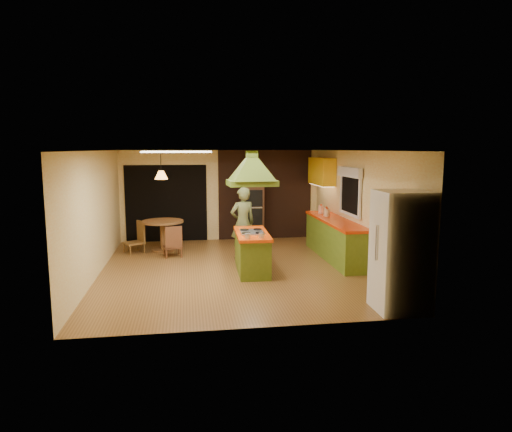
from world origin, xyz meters
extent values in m
plane|color=brown|center=(0.00, 0.00, 0.00)|extent=(6.50, 6.50, 0.00)
plane|color=beige|center=(0.00, 3.25, 1.25)|extent=(5.50, 0.00, 5.50)
plane|color=beige|center=(0.00, -3.25, 1.25)|extent=(5.50, 0.00, 5.50)
plane|color=beige|center=(-2.75, 0.00, 1.25)|extent=(0.00, 6.50, 6.50)
plane|color=beige|center=(2.75, 0.00, 1.25)|extent=(0.00, 6.50, 6.50)
plane|color=silver|center=(0.00, 0.00, 2.50)|extent=(6.50, 6.50, 0.00)
cube|color=#381E14|center=(1.25, 3.23, 1.25)|extent=(2.64, 0.03, 2.50)
cube|color=black|center=(-1.50, 3.23, 1.05)|extent=(2.20, 0.03, 2.10)
cube|color=olive|center=(2.45, 0.60, 0.43)|extent=(0.58, 3.00, 0.86)
cube|color=#E53807|center=(2.45, 0.60, 0.89)|extent=(0.62, 3.05, 0.06)
cube|color=yellow|center=(2.57, 2.20, 1.95)|extent=(0.34, 1.40, 0.70)
cube|color=black|center=(2.72, 0.40, 1.55)|extent=(0.03, 1.16, 0.96)
cube|color=white|center=(2.67, 0.40, 2.02)|extent=(0.10, 1.35, 0.22)
cube|color=white|center=(-1.10, -1.20, 2.48)|extent=(1.20, 0.60, 0.03)
cube|color=#586D1B|center=(0.38, -0.21, 0.38)|extent=(0.66, 1.59, 0.76)
cube|color=#E54307|center=(0.38, -0.21, 0.79)|extent=(0.72, 1.66, 0.06)
cube|color=silver|center=(0.38, -0.21, 0.83)|extent=(0.50, 0.70, 0.02)
cube|color=#506B1A|center=(0.38, -0.21, 1.85)|extent=(1.01, 0.75, 0.12)
pyramid|color=#506B1A|center=(0.38, -0.21, 2.35)|extent=(1.01, 0.75, 0.45)
cube|color=#506B1A|center=(0.38, -0.21, 2.43)|extent=(0.22, 0.22, 0.14)
imported|color=#4D552D|center=(0.33, 0.95, 0.83)|extent=(0.69, 0.55, 1.66)
cube|color=white|center=(2.36, -2.85, 0.95)|extent=(0.81, 0.77, 1.90)
cube|color=#4D2B18|center=(0.84, 2.95, 0.91)|extent=(0.63, 0.61, 1.83)
cube|color=black|center=(0.84, 2.65, 1.21)|extent=(0.47, 0.04, 0.45)
cube|color=black|center=(0.84, 2.65, 0.71)|extent=(0.47, 0.04, 0.45)
cylinder|color=brown|center=(-1.55, 2.01, 0.74)|extent=(1.03, 1.03, 0.05)
cylinder|color=brown|center=(-1.55, 2.01, 0.38)|extent=(0.14, 0.14, 0.72)
cylinder|color=brown|center=(-1.55, 2.01, 0.03)|extent=(0.57, 0.57, 0.05)
cone|color=#FF9E3F|center=(-1.55, 2.01, 1.90)|extent=(0.34, 0.34, 0.21)
cylinder|color=#FFE8CD|center=(2.40, 1.61, 1.02)|extent=(0.16, 0.16, 0.20)
cylinder|color=beige|center=(2.40, 1.17, 1.01)|extent=(0.14, 0.14, 0.19)
cylinder|color=beige|center=(2.40, 1.11, 1.00)|extent=(0.13, 0.13, 0.17)
camera|label=1|loc=(-0.94, -9.40, 2.55)|focal=32.00mm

